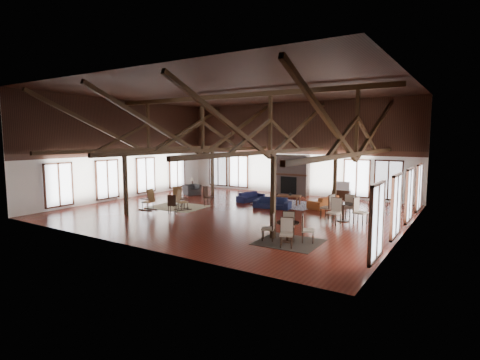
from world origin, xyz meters
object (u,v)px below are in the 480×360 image
Objects in this scene: cafe_table_far at (343,209)px; tv_console at (341,194)px; sofa_orange at (324,202)px; sofa_navy_front at (272,203)px; armchair at (192,190)px; sofa_navy_left at (251,197)px; cafe_table_near at (288,228)px; coffee_table at (289,196)px.

tv_console is (-1.96, 6.00, -0.29)m from cafe_table_far.
sofa_navy_front is at bearing -39.41° from sofa_orange.
tv_console is at bearing -44.21° from armchair.
sofa_navy_left is 8.66m from cafe_table_near.
tv_console is (-1.29, 10.35, -0.22)m from cafe_table_near.
cafe_table_near reaches higher than armchair.
coffee_table is 1.34× the size of tv_console.
armchair is 9.51m from tv_console.
sofa_navy_front is 2.45m from sofa_navy_left.
sofa_orange is (2.24, 1.72, 0.02)m from sofa_navy_front.
armchair is at bearing -74.67° from sofa_orange.
sofa_orange is (4.33, 0.43, 0.04)m from sofa_navy_left.
sofa_navy_left is at bearing -138.99° from tv_console.
cafe_table_near is at bearing -100.23° from armchair.
coffee_table is (-1.99, -0.17, 0.14)m from sofa_orange.
tv_console is at bearing 57.69° from sofa_navy_front.
sofa_orange is 3.34m from cafe_table_far.
sofa_navy_front is 0.92× the size of sofa_orange.
sofa_navy_front is at bearing 165.93° from cafe_table_far.
tv_console reaches higher than sofa_navy_left.
sofa_navy_front is at bearing -78.12° from armchair.
cafe_table_far is 2.03× the size of tv_console.
armchair is 0.94× the size of tv_console.
armchair is 0.46× the size of cafe_table_far.
armchair is at bearing 167.40° from cafe_table_far.
armchair reaches higher than sofa_navy_left.
coffee_table is at bearing -71.90° from sofa_orange.
sofa_navy_front is 1.91× the size of armchair.
sofa_orange is 3.25m from tv_console.
tv_console is at bearing -165.27° from sofa_orange.
tv_console is at bearing -35.89° from sofa_navy_left.
sofa_navy_front is 6.39m from cafe_table_near.
cafe_table_far is at bearing -79.04° from armchair.
armchair is at bearing -157.77° from tv_console.
sofa_navy_left is 2.37m from coffee_table.
sofa_orange is at bearing -11.88° from coffee_table.
cafe_table_far is at bearing 47.35° from sofa_orange.
cafe_table_near is at bearing -98.81° from cafe_table_far.
cafe_table_near reaches higher than sofa_orange.
armchair reaches higher than sofa_navy_front.
coffee_table is 1.43× the size of armchair.
cafe_table_far reaches higher than coffee_table.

